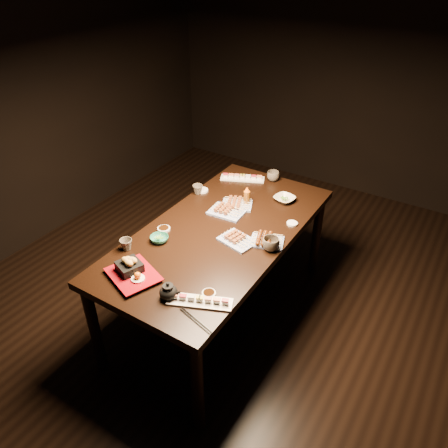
{
  "coord_description": "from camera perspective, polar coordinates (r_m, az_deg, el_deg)",
  "views": [
    {
      "loc": [
        1.26,
        -1.91,
        2.39
      ],
      "look_at": [
        -0.04,
        0.15,
        0.77
      ],
      "focal_mm": 35.0,
      "sensor_mm": 36.0,
      "label": 1
    }
  ],
  "objects": [
    {
      "name": "teacup_mid_right",
      "position": [
        2.72,
        6.13,
        -2.61
      ],
      "size": [
        0.14,
        0.14,
        0.08
      ],
      "primitive_type": "imported",
      "rotation": [
        0.0,
        0.0,
        -0.4
      ],
      "color": "#4C443A",
      "rests_on": "dining_table"
    },
    {
      "name": "dining_table",
      "position": [
        3.13,
        -0.49,
        -6.46
      ],
      "size": [
        0.95,
        1.82,
        0.75
      ],
      "primitive_type": "cube",
      "rotation": [
        0.0,
        0.0,
        0.03
      ],
      "color": "black",
      "rests_on": "ground"
    },
    {
      "name": "yakitori_plate_right",
      "position": [
        2.78,
        1.78,
        -1.83
      ],
      "size": [
        0.26,
        0.21,
        0.06
      ],
      "primitive_type": null,
      "rotation": [
        0.0,
        0.0,
        -0.22
      ],
      "color": "#828EB6",
      "rests_on": "dining_table"
    },
    {
      "name": "sauce_dish_west",
      "position": [
        2.93,
        -7.87,
        -0.63
      ],
      "size": [
        0.09,
        0.09,
        0.01
      ],
      "primitive_type": "cylinder",
      "rotation": [
        0.0,
        0.0,
        0.02
      ],
      "color": "white",
      "rests_on": "dining_table"
    },
    {
      "name": "chopsticks_se",
      "position": [
        2.27,
        -3.7,
        -12.46
      ],
      "size": [
        0.24,
        0.08,
        0.01
      ],
      "primitive_type": null,
      "rotation": [
        0.0,
        0.0,
        -0.25
      ],
      "color": "black",
      "rests_on": "dining_table"
    },
    {
      "name": "teacup_far_right",
      "position": [
        3.51,
        6.43,
        6.24
      ],
      "size": [
        0.12,
        0.12,
        0.08
      ],
      "primitive_type": "imported",
      "rotation": [
        0.0,
        0.0,
        0.23
      ],
      "color": "#4C443A",
      "rests_on": "dining_table"
    },
    {
      "name": "sushi_platter_far",
      "position": [
        3.51,
        2.42,
        6.18
      ],
      "size": [
        0.36,
        0.23,
        0.04
      ],
      "primitive_type": null,
      "rotation": [
        0.0,
        0.0,
        3.56
      ],
      "color": "white",
      "rests_on": "dining_table"
    },
    {
      "name": "teacup_far_left",
      "position": [
        3.3,
        -3.46,
        4.53
      ],
      "size": [
        0.1,
        0.1,
        0.07
      ],
      "primitive_type": "imported",
      "rotation": [
        0.0,
        0.0,
        -0.33
      ],
      "color": "#4C443A",
      "rests_on": "dining_table"
    },
    {
      "name": "sushi_platter_near",
      "position": [
        2.36,
        -3.19,
        -9.84
      ],
      "size": [
        0.36,
        0.23,
        0.04
      ],
      "primitive_type": null,
      "rotation": [
        0.0,
        0.0,
        0.4
      ],
      "color": "white",
      "rests_on": "dining_table"
    },
    {
      "name": "teacup_near_left",
      "position": [
        2.77,
        -12.66,
        -2.63
      ],
      "size": [
        0.09,
        0.09,
        0.07
      ],
      "primitive_type": "imported",
      "rotation": [
        0.0,
        0.0,
        -0.14
      ],
      "color": "#4C443A",
      "rests_on": "dining_table"
    },
    {
      "name": "yakitori_plate_center",
      "position": [
        3.06,
        0.37,
        1.94
      ],
      "size": [
        0.25,
        0.19,
        0.06
      ],
      "primitive_type": null,
      "rotation": [
        0.0,
        0.0,
        0.06
      ],
      "color": "#828EB6",
      "rests_on": "dining_table"
    },
    {
      "name": "edamame_bowl_green",
      "position": [
        2.82,
        -8.44,
        -1.93
      ],
      "size": [
        0.14,
        0.14,
        0.04
      ],
      "primitive_type": "imported",
      "rotation": [
        0.0,
        0.0,
        0.17
      ],
      "color": "#287A60",
      "rests_on": "dining_table"
    },
    {
      "name": "sauce_dish_east",
      "position": [
        2.99,
        8.89,
        0.07
      ],
      "size": [
        0.08,
        0.08,
        0.01
      ],
      "primitive_type": "cylinder",
      "rotation": [
        0.0,
        0.0,
        -0.06
      ],
      "color": "white",
      "rests_on": "dining_table"
    },
    {
      "name": "sauce_dish_nw",
      "position": [
        3.35,
        -2.85,
        4.42
      ],
      "size": [
        0.11,
        0.11,
        0.02
      ],
      "primitive_type": "cylinder",
      "rotation": [
        0.0,
        0.0,
        -0.32
      ],
      "color": "white",
      "rests_on": "dining_table"
    },
    {
      "name": "yakitori_plate_left",
      "position": [
        3.15,
        1.7,
        2.82
      ],
      "size": [
        0.26,
        0.23,
        0.05
      ],
      "primitive_type": null,
      "rotation": [
        0.0,
        0.0,
        0.41
      ],
      "color": "#828EB6",
      "rests_on": "dining_table"
    },
    {
      "name": "tempura_tray",
      "position": [
        2.54,
        -11.86,
        -5.86
      ],
      "size": [
        0.36,
        0.33,
        0.11
      ],
      "primitive_type": null,
      "rotation": [
        0.0,
        0.0,
        -0.36
      ],
      "color": "black",
      "rests_on": "dining_table"
    },
    {
      "name": "tsukune_plate",
      "position": [
        2.78,
        5.65,
        -2.0
      ],
      "size": [
        0.25,
        0.21,
        0.05
      ],
      "primitive_type": null,
      "rotation": [
        0.0,
        0.0,
        0.34
      ],
      "color": "#828EB6",
      "rests_on": "dining_table"
    },
    {
      "name": "condiment_bottle",
      "position": [
        3.15,
        2.99,
        3.72
      ],
      "size": [
        0.05,
        0.05,
        0.14
      ],
      "primitive_type": "cylinder",
      "rotation": [
        0.0,
        0.0,
        -0.19
      ],
      "color": "brown",
      "rests_on": "dining_table"
    },
    {
      "name": "ground",
      "position": [
        3.31,
        -0.89,
        -12.67
      ],
      "size": [
        5.0,
        5.0,
        0.0
      ],
      "primitive_type": "plane",
      "color": "black",
      "rests_on": "ground"
    },
    {
      "name": "chopsticks_near",
      "position": [
        2.6,
        -11.44,
        -6.14
      ],
      "size": [
        0.22,
        0.08,
        0.01
      ],
      "primitive_type": null,
      "rotation": [
        0.0,
        0.0,
        0.28
      ],
      "color": "black",
      "rests_on": "dining_table"
    },
    {
      "name": "edamame_bowl_cream",
      "position": [
        3.24,
        7.91,
        3.27
      ],
      "size": [
        0.18,
        0.18,
        0.04
      ],
      "primitive_type": "imported",
      "rotation": [
        0.0,
        0.0,
        -0.23
      ],
      "color": "beige",
      "rests_on": "dining_table"
    },
    {
      "name": "teapot",
      "position": [
        2.38,
        -7.29,
        -8.62
      ],
      "size": [
        0.15,
        0.15,
        0.1
      ],
      "primitive_type": null,
      "rotation": [
        0.0,
        0.0,
        0.31
      ],
      "color": "black",
      "rests_on": "dining_table"
    },
    {
      "name": "sauce_dish_se",
      "position": [
        2.41,
        -1.99,
        -9.05
      ],
      "size": [
        0.09,
        0.09,
        0.01
      ],
      "primitive_type": "cylinder",
      "rotation": [
        0.0,
        0.0,
        0.25
      ],
      "color": "white",
      "rests_on": "dining_table"
    }
  ]
}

